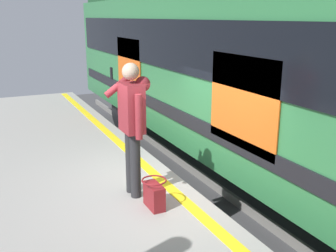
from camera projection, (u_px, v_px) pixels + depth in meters
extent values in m
plane|color=#3D3D3F|center=(185.00, 241.00, 5.95)|extent=(24.31, 24.31, 0.00)
cube|color=gray|center=(21.00, 251.00, 4.85)|extent=(15.54, 4.67, 0.97)
cube|color=yellow|center=(168.00, 186.00, 5.56)|extent=(15.23, 0.16, 0.01)
cube|color=slate|center=(258.00, 217.00, 6.50)|extent=(20.20, 0.08, 0.16)
cube|color=slate|center=(321.00, 200.00, 7.10)|extent=(20.20, 0.08, 0.16)
cube|color=#2D723F|center=(237.00, 67.00, 7.76)|extent=(12.81, 2.95, 2.77)
cube|color=black|center=(170.00, 45.00, 7.01)|extent=(12.17, 0.03, 0.90)
cube|color=black|center=(170.00, 112.00, 7.35)|extent=(12.17, 0.03, 0.24)
cube|color=#D85919|center=(242.00, 103.00, 5.23)|extent=(1.50, 0.02, 1.26)
cube|color=#D85919|center=(129.00, 66.00, 9.12)|extent=(1.50, 0.02, 1.26)
cylinder|color=black|center=(118.00, 113.00, 11.36)|extent=(0.84, 0.12, 0.84)
cylinder|color=black|center=(189.00, 105.00, 12.34)|extent=(0.84, 0.12, 0.84)
cylinder|color=#262628|center=(135.00, 166.00, 5.12)|extent=(0.14, 0.14, 0.89)
cylinder|color=#262628|center=(131.00, 161.00, 5.28)|extent=(0.14, 0.14, 0.89)
cube|color=maroon|center=(132.00, 108.00, 4.99)|extent=(0.40, 0.24, 0.64)
sphere|color=maroon|center=(143.00, 84.00, 4.98)|extent=(0.20, 0.20, 0.20)
sphere|color=beige|center=(131.00, 72.00, 4.86)|extent=(0.22, 0.22, 0.22)
cylinder|color=maroon|center=(139.00, 117.00, 4.79)|extent=(0.09, 0.09, 0.57)
cylinder|color=maroon|center=(119.00, 85.00, 5.08)|extent=(0.09, 0.42, 0.33)
cube|color=black|center=(111.00, 73.00, 5.00)|extent=(0.07, 0.02, 0.15)
cube|color=maroon|center=(154.00, 196.00, 4.90)|extent=(0.35, 0.16, 0.31)
torus|color=maroon|center=(154.00, 180.00, 4.84)|extent=(0.32, 0.32, 0.02)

